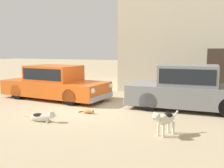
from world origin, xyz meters
TOP-DOWN VIEW (x-y plane):
  - ground_plane at (0.00, 0.00)m, footprint 80.00×80.00m
  - parked_sedan_nearest at (-2.03, 1.20)m, footprint 4.75×2.10m
  - parked_sedan_second at (3.37, 1.36)m, footprint 4.33×1.87m
  - stray_dog_spotted at (-0.31, -1.89)m, footprint 1.05×0.28m
  - stray_dog_tan at (3.16, -1.76)m, footprint 0.53×0.89m
  - stray_cat at (0.43, -0.53)m, footprint 0.58×0.28m

SIDE VIEW (x-z plane):
  - ground_plane at x=0.00m, z-range 0.00..0.00m
  - stray_cat at x=0.43m, z-range -0.01..0.14m
  - stray_dog_spotted at x=-0.31m, z-range -0.03..0.33m
  - stray_dog_tan at x=3.16m, z-range 0.09..0.73m
  - parked_sedan_nearest at x=-2.03m, z-range -0.01..1.39m
  - parked_sedan_second at x=3.37m, z-range -0.02..1.52m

